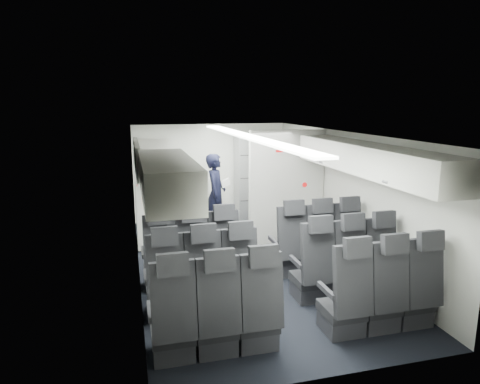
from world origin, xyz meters
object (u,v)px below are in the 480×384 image
seat_row_rear (303,308)px  carry_on_bag (153,163)px  seat_row_mid (276,276)px  galley_unit (255,178)px  flight_attendant (216,194)px  seat_row_front (256,253)px  boarding_door (138,195)px

seat_row_rear → carry_on_bag: (-1.43, 2.17, 1.37)m
seat_row_mid → carry_on_bag: carry_on_bag is taller
galley_unit → flight_attendant: galley_unit is taller
seat_row_rear → carry_on_bag: bearing=123.4°
seat_row_front → flight_attendant: bearing=93.0°
seat_row_front → galley_unit: bearing=73.7°
seat_row_mid → boarding_door: 3.45m
carry_on_bag → seat_row_front: bearing=-21.5°
seat_row_front → seat_row_mid: same height
seat_row_front → boarding_door: 2.71m
seat_row_rear → boarding_door: 4.25m
seat_row_mid → boarding_door: bearing=118.8°
seat_row_front → carry_on_bag: (-1.43, 0.37, 1.37)m
seat_row_front → seat_row_mid: 0.90m
seat_row_mid → flight_attendant: 3.30m
seat_row_rear → seat_row_mid: bearing=90.0°
flight_attendant → seat_row_rear: bearing=-156.0°
seat_row_rear → galley_unit: 5.17m
seat_row_mid → flight_attendant: flight_attendant is taller
seat_row_mid → galley_unit: galley_unit is taller
seat_row_rear → galley_unit: bearing=79.4°
boarding_door → carry_on_bag: 1.91m
flight_attendant → galley_unit: bearing=-28.1°
seat_row_mid → seat_row_front: bearing=90.0°
seat_row_front → carry_on_bag: bearing=165.5°
seat_row_front → boarding_door: (-1.64, 2.09, 0.55)m
seat_row_mid → seat_row_rear: size_ratio=1.00×
seat_row_front → galley_unit: (0.95, 3.25, 0.55)m
seat_row_front → galley_unit: 3.43m
seat_row_mid → galley_unit: bearing=77.1°
boarding_door → seat_row_mid: bearing=-61.2°
seat_row_front → carry_on_bag: 2.01m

